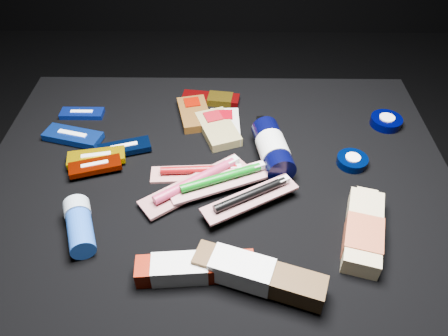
{
  "coord_description": "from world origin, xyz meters",
  "views": [
    {
      "loc": [
        0.02,
        -0.64,
        1.03
      ],
      "look_at": [
        0.01,
        0.01,
        0.42
      ],
      "focal_mm": 35.0,
      "sensor_mm": 36.0,
      "label": 1
    }
  ],
  "objects_px": {
    "bodywash_bottle": "(363,232)",
    "deodorant_stick": "(79,225)",
    "toothpaste_carton_red": "(190,269)",
    "lotion_bottle": "(273,148)"
  },
  "relations": [
    {
      "from": "bodywash_bottle",
      "to": "deodorant_stick",
      "type": "xyz_separation_m",
      "value": [
        -0.51,
        0.01,
        0.0
      ]
    },
    {
      "from": "deodorant_stick",
      "to": "toothpaste_carton_red",
      "type": "relative_size",
      "value": 0.63
    },
    {
      "from": "bodywash_bottle",
      "to": "deodorant_stick",
      "type": "height_order",
      "value": "deodorant_stick"
    },
    {
      "from": "lotion_bottle",
      "to": "bodywash_bottle",
      "type": "distance_m",
      "value": 0.26
    },
    {
      "from": "bodywash_bottle",
      "to": "toothpaste_carton_red",
      "type": "distance_m",
      "value": 0.31
    },
    {
      "from": "lotion_bottle",
      "to": "deodorant_stick",
      "type": "xyz_separation_m",
      "value": [
        -0.36,
        -0.21,
        -0.01
      ]
    },
    {
      "from": "toothpaste_carton_red",
      "to": "lotion_bottle",
      "type": "bearing_deg",
      "value": 57.56
    },
    {
      "from": "lotion_bottle",
      "to": "bodywash_bottle",
      "type": "relative_size",
      "value": 1.02
    },
    {
      "from": "lotion_bottle",
      "to": "toothpaste_carton_red",
      "type": "xyz_separation_m",
      "value": [
        -0.16,
        -0.29,
        -0.01
      ]
    },
    {
      "from": "deodorant_stick",
      "to": "toothpaste_carton_red",
      "type": "xyz_separation_m",
      "value": [
        0.2,
        -0.09,
        -0.0
      ]
    }
  ]
}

